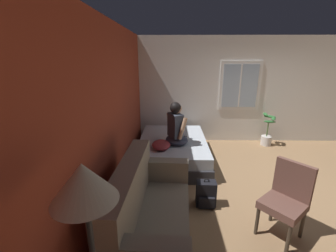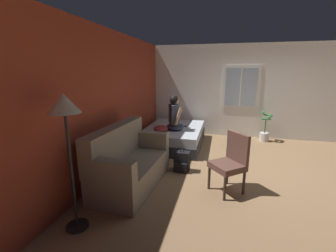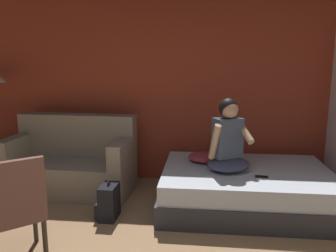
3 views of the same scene
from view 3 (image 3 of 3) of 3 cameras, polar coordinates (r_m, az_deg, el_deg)
wall_back_accent at (r=4.92m, az=-1.50°, el=6.15°), size 9.83×0.16×2.70m
bed at (r=4.24m, az=13.39°, el=-10.44°), size 2.09×1.48×0.48m
couch at (r=4.79m, az=-16.34°, el=-6.11°), size 1.74×0.91×1.04m
side_chair at (r=3.23m, az=-25.00°, el=-12.52°), size 0.65×0.65×0.98m
person_seated at (r=3.97m, az=10.42°, el=-2.71°), size 0.66×0.63×0.88m
backpack at (r=3.91m, az=-10.33°, el=-12.94°), size 0.24×0.31×0.46m
throw_pillow at (r=4.33m, az=6.70°, el=-5.40°), size 0.51×0.39×0.14m
cell_phone at (r=3.93m, az=15.98°, el=-8.48°), size 0.15×0.08×0.01m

